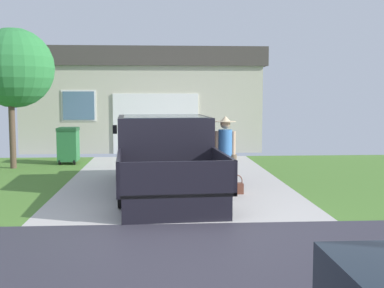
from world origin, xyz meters
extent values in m
cube|color=#B5B1AB|center=(0.00, 4.50, -0.03)|extent=(5.20, 9.00, 0.06)
cube|color=black|center=(-0.26, 2.67, 0.21)|extent=(2.18, 5.40, 0.42)
cube|color=black|center=(-0.29, 3.25, 1.02)|extent=(2.13, 2.30, 1.20)
cube|color=#1E2833|center=(-0.29, 3.25, 1.38)|extent=(1.88, 2.11, 0.51)
cube|color=black|center=(-0.40, 4.82, 0.73)|extent=(2.05, 1.11, 0.61)
cube|color=black|center=(-0.15, 1.10, 0.45)|extent=(2.13, 2.26, 0.06)
cube|color=black|center=(-1.12, 1.03, 0.72)|extent=(0.20, 2.13, 0.60)
cube|color=black|center=(0.81, 1.16, 0.72)|extent=(0.20, 2.13, 0.60)
cube|color=black|center=(-0.08, 0.06, 0.72)|extent=(1.99, 0.19, 0.60)
cube|color=black|center=(-1.44, 3.94, 1.29)|extent=(0.11, 0.19, 0.20)
cylinder|color=black|center=(-1.25, 4.62, 0.40)|extent=(0.31, 0.82, 0.80)
cylinder|color=#9E9EA3|center=(-1.25, 4.62, 0.40)|extent=(0.31, 0.46, 0.44)
cylinder|color=black|center=(0.48, 4.73, 0.40)|extent=(0.31, 0.82, 0.80)
cylinder|color=#9E9EA3|center=(0.48, 4.73, 0.40)|extent=(0.31, 0.46, 0.44)
cylinder|color=black|center=(-1.03, 1.25, 0.40)|extent=(0.31, 0.82, 0.80)
cylinder|color=#9E9EA3|center=(-1.03, 1.25, 0.40)|extent=(0.31, 0.46, 0.44)
cylinder|color=black|center=(0.70, 1.37, 0.40)|extent=(0.31, 0.82, 0.80)
cylinder|color=#9E9EA3|center=(0.70, 1.37, 0.40)|extent=(0.31, 0.46, 0.44)
cylinder|color=brown|center=(1.22, 2.68, 0.41)|extent=(0.16, 0.16, 0.81)
cylinder|color=brown|center=(0.88, 2.72, 0.41)|extent=(0.16, 0.16, 0.81)
cylinder|color=#3870B2|center=(1.05, 2.70, 1.07)|extent=(0.30, 0.30, 0.57)
cylinder|color=tan|center=(1.23, 2.68, 1.01)|extent=(0.09, 0.09, 0.62)
cylinder|color=tan|center=(0.87, 2.73, 1.01)|extent=(0.09, 0.09, 0.62)
sphere|color=tan|center=(1.05, 2.70, 1.48)|extent=(0.22, 0.22, 0.22)
cylinder|color=#D1B78E|center=(1.05, 2.70, 1.53)|extent=(0.45, 0.45, 0.01)
cone|color=#D1B78E|center=(1.05, 2.70, 1.59)|extent=(0.23, 0.23, 0.12)
cube|color=brown|center=(1.26, 2.43, 0.11)|extent=(0.30, 0.20, 0.22)
torus|color=brown|center=(1.26, 2.43, 0.27)|extent=(0.27, 0.02, 0.27)
cube|color=#BBB8A0|center=(-1.01, 12.85, 1.58)|extent=(8.76, 5.81, 3.15)
cube|color=#423D38|center=(-1.01, 12.85, 3.50)|extent=(9.11, 6.04, 0.69)
cube|color=white|center=(-0.51, 9.91, 1.08)|extent=(3.05, 0.06, 2.16)
cube|color=slate|center=(-3.23, 9.91, 1.73)|extent=(1.10, 0.05, 1.00)
cube|color=silver|center=(-3.23, 9.93, 1.73)|extent=(1.23, 0.02, 1.12)
cylinder|color=brown|center=(-4.60, 6.55, 0.99)|extent=(0.18, 0.18, 1.97)
sphere|color=#2F7E3C|center=(-4.55, 6.78, 2.88)|extent=(2.29, 2.29, 2.29)
sphere|color=#2F7E3C|center=(-4.54, 6.62, 2.89)|extent=(1.59, 1.59, 1.59)
cube|color=#286B38|center=(-3.18, 7.42, 0.55)|extent=(0.58, 0.68, 0.93)
cube|color=#1C4A27|center=(-3.18, 7.42, 1.07)|extent=(0.60, 0.71, 0.10)
cylinder|color=black|center=(-3.40, 7.15, 0.09)|extent=(0.05, 0.18, 0.18)
cylinder|color=black|center=(-2.96, 7.15, 0.09)|extent=(0.05, 0.18, 0.18)
camera|label=1|loc=(-0.37, -7.97, 2.09)|focal=46.54mm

